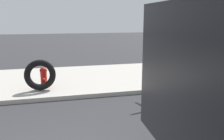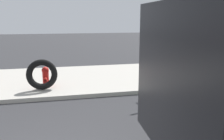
# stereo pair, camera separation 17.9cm
# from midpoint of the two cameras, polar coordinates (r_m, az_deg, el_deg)

# --- Properties ---
(sidewalk_curb) EXTENTS (36.00, 5.00, 0.15)m
(sidewalk_curb) POSITION_cam_midpoint_polar(r_m,az_deg,el_deg) (10.73, -13.05, -2.38)
(sidewalk_curb) COLOR #ADA89E
(sidewalk_curb) RESTS_ON ground
(fire_hydrant) EXTENTS (0.27, 0.62, 0.80)m
(fire_hydrant) POSITION_cam_midpoint_polar(r_m,az_deg,el_deg) (9.37, -15.19, -1.51)
(fire_hydrant) COLOR red
(fire_hydrant) RESTS_ON sidewalk_curb
(loose_tire) EXTENTS (1.14, 0.44, 1.14)m
(loose_tire) POSITION_cam_midpoint_polar(r_m,az_deg,el_deg) (9.06, -16.01, -1.06)
(loose_tire) COLOR black
(loose_tire) RESTS_ON sidewalk_curb
(bare_tree) EXTENTS (1.06, 1.04, 5.80)m
(bare_tree) POSITION_cam_midpoint_polar(r_m,az_deg,el_deg) (11.08, 18.07, 13.03)
(bare_tree) COLOR #4C3823
(bare_tree) RESTS_ON sidewalk_curb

